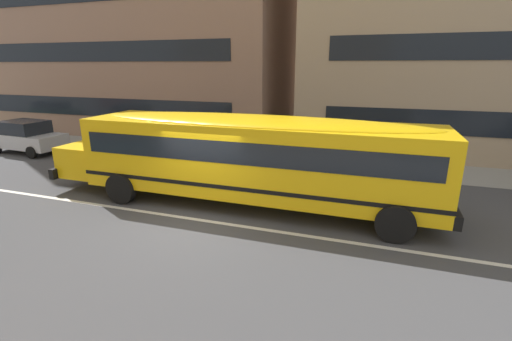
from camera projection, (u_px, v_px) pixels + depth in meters
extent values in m
plane|color=#424244|center=(197.00, 220.00, 10.49)|extent=(400.00, 400.00, 0.00)
cube|color=gray|center=(271.00, 158.00, 17.37)|extent=(120.00, 3.00, 0.01)
cube|color=silver|center=(197.00, 220.00, 10.49)|extent=(110.00, 0.16, 0.01)
cube|color=yellow|center=(255.00, 157.00, 11.16)|extent=(11.05, 2.53, 2.21)
cube|color=yellow|center=(94.00, 158.00, 13.26)|extent=(1.61, 2.11, 1.10)
cube|color=black|center=(79.00, 166.00, 13.61)|extent=(0.21, 2.51, 0.36)
cube|color=black|center=(449.00, 206.00, 9.71)|extent=(0.21, 2.51, 0.36)
cube|color=black|center=(255.00, 145.00, 11.05)|extent=(10.38, 2.57, 0.64)
cube|color=black|center=(255.00, 177.00, 11.35)|extent=(11.07, 2.56, 0.12)
ellipsoid|color=yellow|center=(255.00, 122.00, 10.85)|extent=(10.60, 2.33, 0.36)
cylinder|color=red|center=(179.00, 144.00, 13.58)|extent=(0.44, 0.44, 0.03)
cylinder|color=black|center=(121.00, 189.00, 11.62)|extent=(1.00, 0.28, 1.00)
cylinder|color=black|center=(164.00, 168.00, 13.90)|extent=(1.00, 0.28, 1.00)
cylinder|color=black|center=(395.00, 224.00, 9.05)|extent=(1.00, 0.28, 1.00)
cylinder|color=black|center=(392.00, 192.00, 11.33)|extent=(1.00, 0.28, 1.00)
cube|color=#B7BABF|center=(28.00, 140.00, 18.40)|extent=(3.99, 1.93, 0.70)
cube|color=black|center=(24.00, 127.00, 18.27)|extent=(2.29, 1.69, 0.64)
cylinder|color=black|center=(62.00, 146.00, 18.79)|extent=(0.61, 0.22, 0.60)
cylinder|color=black|center=(32.00, 153.00, 17.28)|extent=(0.61, 0.22, 0.60)
cylinder|color=black|center=(28.00, 142.00, 19.73)|extent=(0.61, 0.22, 0.60)
cube|color=black|center=(97.00, 107.00, 21.72)|extent=(17.71, 0.04, 1.10)
cube|color=black|center=(91.00, 52.00, 20.81)|extent=(17.71, 0.04, 1.10)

